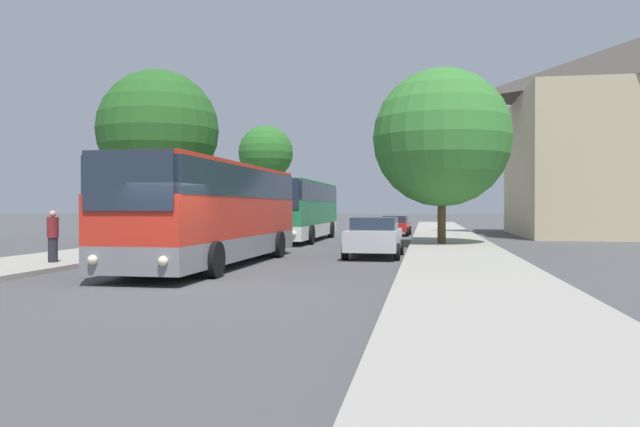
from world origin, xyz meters
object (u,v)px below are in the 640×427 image
tree_left_near (266,153)px  tree_right_near (442,138)px  bus_front (214,212)px  parked_car_right_far (395,225)px  tree_left_far (158,131)px  parked_car_right_near (374,236)px  bus_middle (300,210)px  pedestrian_waiting_near (53,236)px

tree_left_near → tree_right_near: bearing=-49.9°
bus_front → tree_right_near: bearing=57.0°
parked_car_right_far → tree_left_far: tree_left_far is taller
parked_car_right_near → tree_left_far: bearing=-28.5°
bus_middle → tree_left_far: tree_left_far is taller
bus_middle → tree_left_near: tree_left_near is taller
pedestrian_waiting_near → parked_car_right_near: bearing=-24.9°
tree_left_far → tree_right_near: size_ratio=1.04×
tree_right_near → tree_left_near: bearing=130.1°
bus_front → parked_car_right_far: (4.87, 22.39, -1.06)m
bus_front → parked_car_right_far: 22.94m
bus_middle → pedestrian_waiting_near: size_ratio=7.20×
tree_left_far → tree_right_near: (14.42, 0.51, -0.58)m
parked_car_right_far → tree_left_far: 17.23m
parked_car_right_near → pedestrian_waiting_near: bearing=30.0°
tree_left_near → tree_left_far: tree_left_far is taller
bus_middle → pedestrian_waiting_near: (-4.78, -16.45, -0.79)m
parked_car_right_near → parked_car_right_far: bearing=-89.1°
bus_middle → tree_left_far: bearing=-146.8°
tree_right_near → tree_left_far: bearing=-178.0°
pedestrian_waiting_near → tree_left_near: size_ratio=0.21×
parked_car_right_near → tree_right_near: 8.80m
tree_left_far → tree_right_near: 14.44m
parked_car_right_near → pedestrian_waiting_near: pedestrian_waiting_near is taller
pedestrian_waiting_near → bus_front: bearing=-39.4°
pedestrian_waiting_near → tree_left_near: bearing=36.1°
parked_car_right_far → bus_front: bearing=79.9°
bus_front → bus_middle: 15.14m
bus_middle → tree_right_near: size_ratio=1.41×
parked_car_right_near → tree_right_near: (2.71, 7.07, 4.49)m
bus_middle → parked_car_right_near: bus_middle is taller
bus_middle → parked_car_right_near: (5.11, -10.90, -0.97)m
parked_car_right_near → tree_left_near: 24.92m
bus_front → tree_left_near: bearing=102.0°
pedestrian_waiting_near → bus_middle: bearing=19.6°
tree_left_near → bus_front: bearing=-79.0°
parked_car_right_near → pedestrian_waiting_near: (-9.88, -5.55, 0.19)m
pedestrian_waiting_near → tree_left_near: tree_left_near is taller
parked_car_right_far → tree_left_near: (-9.99, 4.05, 5.30)m
bus_middle → tree_right_near: (7.81, -3.83, 3.52)m
parked_car_right_near → parked_car_right_far: size_ratio=1.07×
pedestrian_waiting_near → tree_right_near: size_ratio=0.20×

